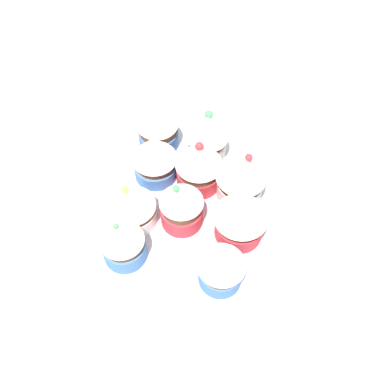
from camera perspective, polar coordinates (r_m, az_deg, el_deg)
ground_plane at (r=61.27cm, az=0.00°, el=-3.01°), size 180.00×180.00×3.00cm
baking_tray at (r=59.49cm, az=0.00°, el=-1.96°), size 29.75×23.21×1.20cm
cupcake_0 at (r=62.66cm, az=-4.53°, el=8.59°), size 5.89×5.89×7.75cm
cupcake_1 at (r=59.03cm, az=-4.93°, el=4.57°), size 6.20×6.20×7.56cm
cupcake_2 at (r=55.28cm, az=-7.86°, el=-1.61°), size 6.13×6.13×7.33cm
cupcake_3 at (r=52.74cm, az=-9.10°, el=-6.31°), size 5.44×5.44×7.42cm
cupcake_4 at (r=61.05cm, az=1.80°, el=7.48°), size 5.92×5.92×8.29cm
cupcake_5 at (r=57.89cm, az=0.92°, el=3.60°), size 6.32×6.32×8.17cm
cupcake_6 at (r=54.44cm, az=-1.38°, el=-1.60°), size 5.60×5.60×7.92cm
cupcake_7 at (r=56.83cm, az=6.45°, el=2.13°), size 6.71×6.71×8.38cm
cupcake_8 at (r=53.61cm, az=6.38°, el=-3.25°), size 6.82×6.82×7.53cm
cupcake_9 at (r=50.31cm, az=3.89°, el=-9.38°), size 5.74×5.74×7.83cm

